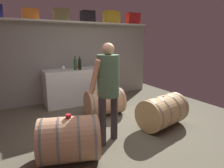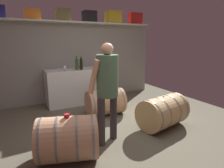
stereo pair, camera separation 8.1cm
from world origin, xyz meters
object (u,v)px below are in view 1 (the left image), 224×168
Objects in this scene: toolcase_red at (133,19)px; red_funnel at (78,66)px; winemaker_pouring at (108,83)px; work_cabinet at (77,86)px; wine_barrel_far at (105,102)px; wine_glass at (63,67)px; wine_barrel_flank at (162,111)px; toolcase_yellow at (111,17)px; tasting_cup at (68,116)px; wine_bottle_green at (75,64)px; toolcase_black at (88,17)px; toolcase_olive at (61,15)px; wine_barrel_near at (69,139)px; toolcase_orange at (30,14)px; wine_bottle_dark at (80,64)px.

toolcase_red is 2.15m from red_funnel.
toolcase_red is 0.24× the size of winemaker_pouring.
wine_barrel_far is (0.27, -1.08, -0.16)m from work_cabinet.
toolcase_red is 2.97× the size of wine_glass.
wine_barrel_flank reaches higher than wine_barrel_far.
tasting_cup is (-2.03, -2.59, -1.59)m from toolcase_yellow.
winemaker_pouring reaches higher than wine_bottle_green.
work_cabinet is (-0.44, -0.22, -1.76)m from toolcase_black.
toolcase_olive is 1.39m from toolcase_yellow.
toolcase_yellow is at bearing 11.07° from work_cabinet.
red_funnel is (0.14, 0.20, 0.49)m from work_cabinet.
wine_bottle_green is at bearing -144.58° from toolcase_black.
toolcase_black is (0.68, 0.00, -0.01)m from toolcase_olive.
work_cabinet is 2.53m from wine_barrel_near.
toolcase_red reaches higher than winemaker_pouring.
toolcase_red is at bearing -3.23° from toolcase_orange.
wine_barrel_near is (-0.53, -2.19, -0.67)m from wine_glass.
toolcase_orange is 1.49m from wine_bottle_green.
winemaker_pouring is (-1.16, -0.02, 0.67)m from wine_barrel_flank.
toolcase_black is at bearing 1.88° from toolcase_olive.
toolcase_black is at bearing 37.99° from wine_bottle_green.
red_funnel reaches higher than tasting_cup.
wine_barrel_near is (-1.02, -2.57, -0.63)m from red_funnel.
winemaker_pouring is at bearing -110.63° from wine_barrel_far.
toolcase_yellow is 2.13m from work_cabinet.
wine_barrel_far is (-0.87, -1.30, -1.94)m from toolcase_yellow.
toolcase_olive is 3.28m from wine_barrel_near.
wine_glass is at bearing -104.10° from toolcase_olive.
wine_bottle_dark is at bearing -164.01° from toolcase_yellow.
work_cabinet is 14.54× the size of red_funnel.
wine_bottle_dark is at bearing 13.84° from wine_bottle_green.
toolcase_red reaches higher than wine_bottle_dark.
toolcase_orange reaches higher than wine_glass.
toolcase_orange is 1.56m from wine_bottle_dark.
wine_bottle_green is (-0.50, -0.39, -1.16)m from toolcase_black.
wine_glass is at bearing -165.46° from toolcase_red.
winemaker_pouring is at bearing -107.51° from toolcase_black.
toolcase_black is 0.20× the size of winemaker_pouring.
toolcase_black is 0.32× the size of wine_barrel_flank.
wine_glass is 0.62m from red_funnel.
toolcase_orange is at bearing 116.49° from wine_barrel_flank.
wine_barrel_far is at bearing -54.92° from wine_glass.
toolcase_black is 1.83m from work_cabinet.
work_cabinet reaches higher than wine_barrel_near.
tasting_cup is at bearing -91.95° from toolcase_orange.
wine_bottle_dark is 0.38× the size of wine_barrel_far.
wine_barrel_flank is (0.52, -2.37, -1.91)m from toolcase_black.
toolcase_olive is 2.10m from toolcase_red.
wine_glass reaches higher than red_funnel.
wine_barrel_flank is at bearing 23.56° from wine_barrel_near.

